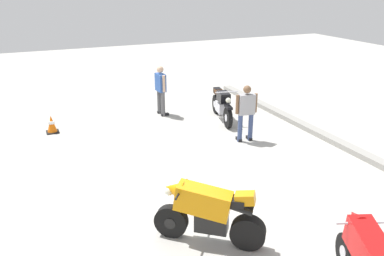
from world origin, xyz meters
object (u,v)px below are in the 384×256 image
Objects in this scene: motorcycle_orange_sportbike at (208,212)px; person_in_blue_shirt at (161,88)px; person_in_gray_shirt at (246,110)px; traffic_cone at (52,124)px; motorcycle_black_cruiser at (222,104)px.

person_in_blue_shirt is at bearing -64.80° from motorcycle_orange_sportbike.
traffic_cone is at bearing 68.04° from person_in_gray_shirt.
person_in_blue_shirt reaches higher than person_in_gray_shirt.
person_in_blue_shirt is 3.62m from traffic_cone.
person_in_gray_shirt is 0.97× the size of person_in_blue_shirt.
traffic_cone is (-6.60, -1.98, -0.33)m from motorcycle_orange_sportbike.
motorcycle_black_cruiser is 2.11m from person_in_blue_shirt.
person_in_blue_shirt is 3.13× the size of traffic_cone.
motorcycle_orange_sportbike is at bearing -107.12° from person_in_blue_shirt.
motorcycle_orange_sportbike is (5.58, -3.18, 0.07)m from motorcycle_black_cruiser.
traffic_cone is at bearing -179.95° from person_in_blue_shirt.
motorcycle_orange_sportbike reaches higher than motorcycle_black_cruiser.
person_in_blue_shirt is at bearing 32.12° from person_in_gray_shirt.
person_in_gray_shirt is 5.74m from traffic_cone.
person_in_blue_shirt is at bearing 94.36° from traffic_cone.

